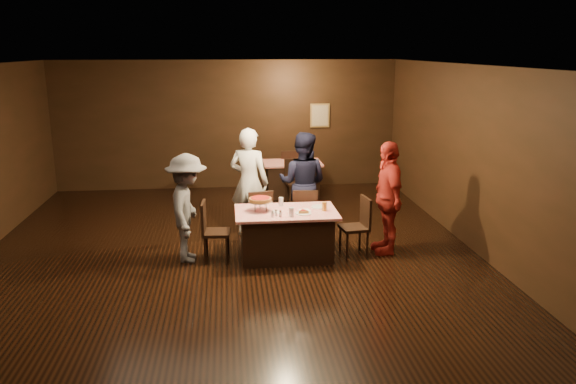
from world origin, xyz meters
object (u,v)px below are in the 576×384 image
Objects in this scene: glass_amber at (324,206)px; chair_end_right at (354,226)px; chair_end_left at (216,231)px; pizza_stand at (260,200)px; chair_far_right at (305,214)px; diner_red_shirt at (388,198)px; chair_back_near at (296,182)px; diner_navy_hoodie at (303,183)px; glass_back at (281,202)px; chair_back_far at (289,169)px; diner_grey_knit at (187,208)px; plate_empty at (319,207)px; back_table at (292,179)px; diner_white_jacket at (249,182)px; chair_far_left at (258,216)px; main_table at (286,234)px; glass_front_left at (291,212)px.

chair_end_right is at bearing 5.71° from glass_amber.
chair_end_left is 2.50× the size of pizza_stand.
chair_far_right is 1.49m from diner_red_shirt.
diner_navy_hoodie is (-0.12, -1.94, 0.44)m from chair_back_near.
pizza_stand is at bearing -144.46° from glass_back.
chair_back_far is 0.52× the size of diner_navy_hoodie.
diner_grey_knit is at bearing -131.83° from chair_back_near.
diner_navy_hoodie reaches higher than plate_empty.
diner_white_jacket is (-1.08, -2.68, 0.58)m from back_table.
chair_back_near is 2.50× the size of pizza_stand.
plate_empty is (-0.00, -4.31, 0.30)m from chair_back_far.
chair_end_left is at bearing 35.76° from chair_far_left.
chair_far_right and chair_back_far have the same top height.
chair_end_right is (0.55, -3.86, 0.09)m from back_table.
chair_end_right is 1.46m from diner_navy_hoodie.
chair_far_left is 6.79× the size of glass_back.
plate_empty is at bearing -81.42° from chair_end_left.
main_table is 0.87× the size of diner_red_shirt.
chair_back_far is 4.32m from plate_empty.
chair_back_near is 2.95m from glass_back.
diner_white_jacket reaches higher than chair_back_far.
glass_amber is at bearing -83.20° from diner_red_shirt.
main_table is 1.42m from diner_white_jacket.
main_table is at bearing -107.99° from chair_back_near.
glass_back is (-0.45, -0.45, 0.37)m from chair_far_right.
chair_far_left is (-0.40, 0.75, 0.09)m from main_table.
chair_back_far is (-0.55, 4.46, 0.00)m from chair_end_right.
diner_red_shirt reaches higher than chair_far_left.
chair_back_far is at bearing 90.00° from plate_empty.
glass_amber is (-1.06, -0.13, -0.08)m from diner_red_shirt.
glass_front_left is (-0.50, -0.45, 0.06)m from plate_empty.
chair_far_right is at bearing 45.00° from glass_back.
chair_far_right is at bearing 61.93° from main_table.
pizza_stand is at bearing -99.44° from chair_end_right.
back_table is at bearing 81.88° from chair_back_near.
pizza_stand reaches higher than chair_far_left.
pizza_stand is (0.13, -1.13, -0.01)m from diner_white_jacket.
glass_back is at bearing -109.96° from chair_back_near.
glass_amber is at bearing -91.82° from chair_end_right.
chair_far_left is 3.83m from chair_back_far.
chair_back_near is at bearing 89.99° from plate_empty.
pizza_stand is at bearing -173.99° from plate_empty.
chair_back_far is at bearing 179.49° from chair_end_right.
chair_far_left is 1.16m from plate_empty.
chair_end_left reaches higher than main_table.
diner_grey_knit is (-1.13, -0.71, 0.38)m from chair_far_left.
chair_end_left is 3.80× the size of plate_empty.
pizza_stand is at bearing 174.29° from glass_amber.
chair_back_far reaches higher than glass_back.
chair_back_near reaches higher than glass_front_left.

